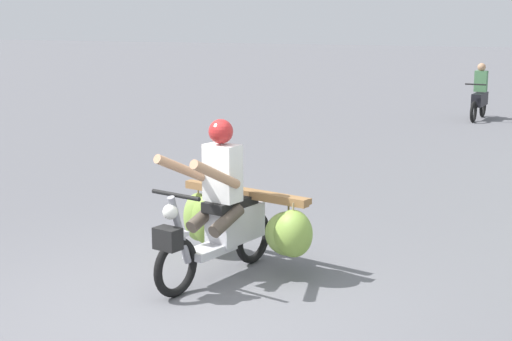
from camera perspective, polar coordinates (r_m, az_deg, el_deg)
The scene contains 3 objects.
ground_plane at distance 6.74m, azimuth -5.97°, elevation -10.64°, with size 120.00×120.00×0.00m, color slate.
motorbike_main_loaded at distance 7.55m, azimuth -1.39°, elevation -3.72°, with size 1.73×1.75×1.58m.
motorbike_distant_ahead_left at distance 19.65m, azimuth 16.58°, elevation 5.38°, with size 0.50×1.62×1.40m.
Camera 1 is at (3.02, -5.46, 2.55)m, focal length 52.82 mm.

